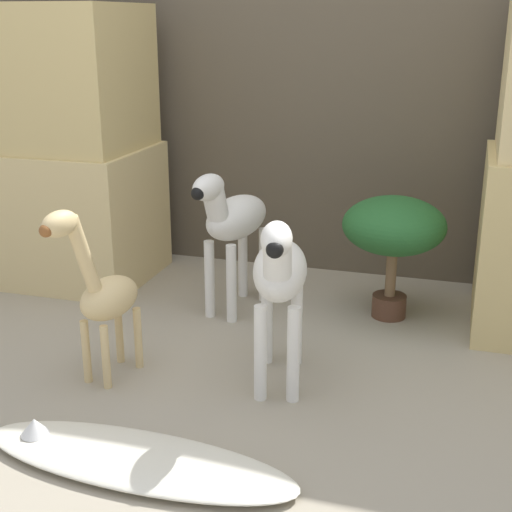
{
  "coord_description": "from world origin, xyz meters",
  "views": [
    {
      "loc": [
        0.67,
        -1.86,
        1.18
      ],
      "look_at": [
        -0.06,
        0.54,
        0.34
      ],
      "focal_mm": 50.0,
      "sensor_mm": 36.0,
      "label": 1
    }
  ],
  "objects_px": {
    "zebra_left": "(233,221)",
    "surfboard": "(134,459)",
    "zebra_right": "(279,275)",
    "potted_palm_front": "(394,229)",
    "giraffe_figurine": "(102,291)"
  },
  "relations": [
    {
      "from": "giraffe_figurine",
      "to": "potted_palm_front",
      "type": "relative_size",
      "value": 1.25
    },
    {
      "from": "zebra_left",
      "to": "potted_palm_front",
      "type": "height_order",
      "value": "zebra_left"
    },
    {
      "from": "zebra_right",
      "to": "surfboard",
      "type": "xyz_separation_m",
      "value": [
        -0.26,
        -0.56,
        -0.37
      ]
    },
    {
      "from": "zebra_left",
      "to": "potted_palm_front",
      "type": "distance_m",
      "value": 0.65
    },
    {
      "from": "zebra_right",
      "to": "giraffe_figurine",
      "type": "relative_size",
      "value": 0.98
    },
    {
      "from": "zebra_right",
      "to": "potted_palm_front",
      "type": "relative_size",
      "value": 1.22
    },
    {
      "from": "zebra_left",
      "to": "giraffe_figurine",
      "type": "distance_m",
      "value": 0.74
    },
    {
      "from": "zebra_right",
      "to": "giraffe_figurine",
      "type": "bearing_deg",
      "value": -167.55
    },
    {
      "from": "zebra_left",
      "to": "surfboard",
      "type": "relative_size",
      "value": 0.66
    },
    {
      "from": "zebra_right",
      "to": "zebra_left",
      "type": "bearing_deg",
      "value": 121.64
    },
    {
      "from": "potted_palm_front",
      "to": "surfboard",
      "type": "bearing_deg",
      "value": -113.66
    },
    {
      "from": "giraffe_figurine",
      "to": "potted_palm_front",
      "type": "height_order",
      "value": "giraffe_figurine"
    },
    {
      "from": "zebra_right",
      "to": "potted_palm_front",
      "type": "bearing_deg",
      "value": 67.55
    },
    {
      "from": "zebra_left",
      "to": "giraffe_figurine",
      "type": "height_order",
      "value": "giraffe_figurine"
    },
    {
      "from": "giraffe_figurine",
      "to": "surfboard",
      "type": "distance_m",
      "value": 0.62
    }
  ]
}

